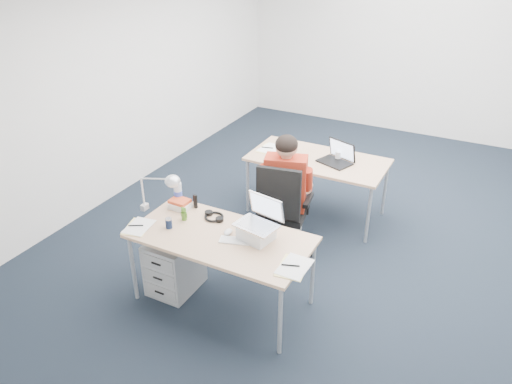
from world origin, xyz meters
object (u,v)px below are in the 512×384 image
cordless_phone (195,201)px  dark_laptop (335,153)px  desk_lamp (154,191)px  seated_person (287,190)px  headphones (214,216)px  sunglasses (266,240)px  bear_figurine (184,213)px  wireless_keyboard (235,240)px  office_chair (282,228)px  desk_far (318,162)px  drawer_pedestal_far (284,187)px  book_stack (180,204)px  drawer_pedestal_near (175,264)px  can_koozie (169,223)px  silver_laptop (256,221)px  far_cup (338,156)px  computer_mouse (228,232)px  water_bottle (178,192)px  desk_near (221,240)px

cordless_phone → dark_laptop: (0.84, 1.60, 0.06)m
desk_lamp → seated_person: bearing=65.2°
headphones → sunglasses: size_ratio=2.55×
bear_figurine → wireless_keyboard: bearing=8.1°
office_chair → cordless_phone: 1.04m
desk_far → drawer_pedestal_far: 0.58m
seated_person → book_stack: (-0.71, -0.93, 0.11)m
office_chair → book_stack: office_chair is taller
drawer_pedestal_near → can_koozie: 0.51m
silver_laptop → far_cup: bearing=98.2°
sunglasses → desk_far: bearing=78.8°
desk_far → desk_lamp: desk_lamp is taller
computer_mouse → desk_lamp: bearing=177.6°
wireless_keyboard → water_bottle: water_bottle is taller
office_chair → dark_laptop: bearing=66.9°
desk_near → headphones: (-0.21, 0.23, 0.07)m
silver_laptop → cordless_phone: (-0.77, 0.21, -0.12)m
bear_figurine → drawer_pedestal_near: bearing=-102.3°
office_chair → can_koozie: (-0.64, -1.08, 0.47)m
seated_person → wireless_keyboard: seated_person is taller
drawer_pedestal_far → far_cup: far_cup is taller
silver_laptop → desk_near: bearing=-151.5°
drawer_pedestal_near → silver_laptop: silver_laptop is taller
desk_lamp → water_bottle: bearing=85.1°
wireless_keyboard → desk_lamp: (-0.90, 0.07, 0.23)m
desk_far → headphones: (-0.37, -1.71, 0.07)m
seated_person → can_koozie: seated_person is taller
desk_far → seated_person: size_ratio=1.20×
computer_mouse → desk_lamp: 0.82m
computer_mouse → bear_figurine: bear_figurine is taller
can_koozie → cordless_phone: (0.01, 0.41, 0.02)m
office_chair → water_bottle: bearing=-150.8°
water_bottle → desk_far: bearing=63.2°
cordless_phone → far_cup: size_ratio=1.46×
drawer_pedestal_near → cordless_phone: bearing=83.9°
drawer_pedestal_near → far_cup: (0.88, 2.07, 0.50)m
wireless_keyboard → book_stack: bearing=144.1°
headphones → computer_mouse: bearing=-15.0°
computer_mouse → can_koozie: size_ratio=1.08×
desk_far → office_chair: office_chair is taller
wireless_keyboard → desk_far: bearing=72.4°
drawer_pedestal_far → book_stack: 1.78m
desk_far → silver_laptop: 1.86m
computer_mouse → bear_figurine: bearing=175.2°
headphones → bear_figurine: bear_figurine is taller
seated_person → drawer_pedestal_near: seated_person is taller
drawer_pedestal_far → cordless_phone: bearing=-98.1°
drawer_pedestal_far → desk_near: bearing=-82.6°
wireless_keyboard → sunglasses: size_ratio=2.90×
silver_laptop → cordless_phone: size_ratio=2.68×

